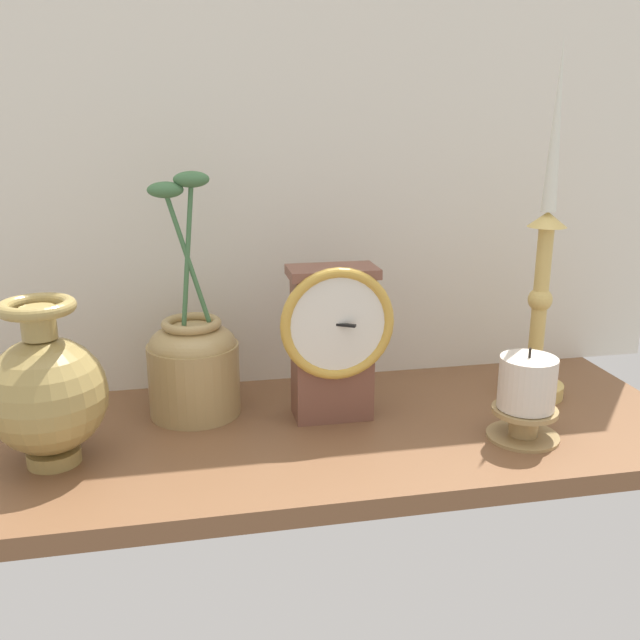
{
  "coord_description": "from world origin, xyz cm",
  "views": [
    {
      "loc": [
        -12.58,
        -78.05,
        37.25
      ],
      "look_at": [
        3.02,
        0.0,
        14.0
      ],
      "focal_mm": 38.82,
      "sensor_mm": 36.0,
      "label": 1
    }
  ],
  "objects_px": {
    "brass_vase_bulbous": "(47,392)",
    "brass_vase_jar": "(193,361)",
    "mantel_clock": "(333,338)",
    "pillar_candle_front": "(526,397)",
    "candlestick_tall_left": "(541,287)"
  },
  "relations": [
    {
      "from": "mantel_clock",
      "to": "pillar_candle_front",
      "type": "height_order",
      "value": "mantel_clock"
    },
    {
      "from": "mantel_clock",
      "to": "brass_vase_jar",
      "type": "bearing_deg",
      "value": 163.48
    },
    {
      "from": "candlestick_tall_left",
      "to": "pillar_candle_front",
      "type": "bearing_deg",
      "value": -121.89
    },
    {
      "from": "candlestick_tall_left",
      "to": "pillar_candle_front",
      "type": "relative_size",
      "value": 4.11
    },
    {
      "from": "brass_vase_bulbous",
      "to": "brass_vase_jar",
      "type": "bearing_deg",
      "value": 34.36
    },
    {
      "from": "candlestick_tall_left",
      "to": "pillar_candle_front",
      "type": "distance_m",
      "value": 0.18
    },
    {
      "from": "brass_vase_bulbous",
      "to": "brass_vase_jar",
      "type": "distance_m",
      "value": 0.19
    },
    {
      "from": "candlestick_tall_left",
      "to": "brass_vase_jar",
      "type": "distance_m",
      "value": 0.47
    },
    {
      "from": "mantel_clock",
      "to": "brass_vase_jar",
      "type": "height_order",
      "value": "brass_vase_jar"
    },
    {
      "from": "candlestick_tall_left",
      "to": "brass_vase_bulbous",
      "type": "distance_m",
      "value": 0.63
    },
    {
      "from": "brass_vase_bulbous",
      "to": "brass_vase_jar",
      "type": "xyz_separation_m",
      "value": [
        0.16,
        0.11,
        -0.01
      ]
    },
    {
      "from": "brass_vase_bulbous",
      "to": "pillar_candle_front",
      "type": "relative_size",
      "value": 1.65
    },
    {
      "from": "mantel_clock",
      "to": "brass_vase_bulbous",
      "type": "relative_size",
      "value": 1.08
    },
    {
      "from": "brass_vase_jar",
      "to": "brass_vase_bulbous",
      "type": "bearing_deg",
      "value": -145.64
    },
    {
      "from": "brass_vase_bulbous",
      "to": "candlestick_tall_left",
      "type": "bearing_deg",
      "value": 7.1
    }
  ]
}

